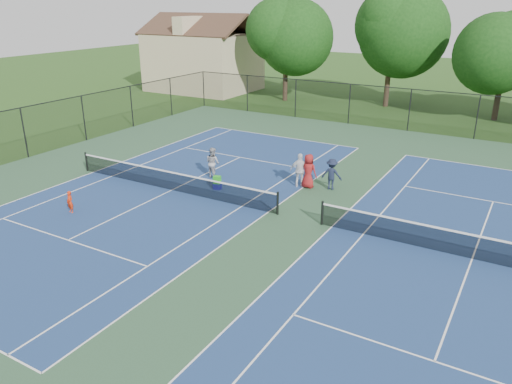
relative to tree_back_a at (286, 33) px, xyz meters
The scene contains 16 objects.
ground 27.95m from the tree_back_a, 61.56° to the right, with size 140.00×140.00×0.00m, color #234716.
court_pad 27.95m from the tree_back_a, 61.56° to the right, with size 36.00×36.00×0.01m, color #31583D.
tennis_court_left 25.44m from the tree_back_a, 75.96° to the right, with size 12.00×23.83×1.07m.
tennis_court_right 31.80m from the tree_back_a, 50.19° to the right, with size 12.00×23.83×1.07m.
perimeter_fence 27.65m from the tree_back_a, 61.56° to the right, with size 36.08×36.08×3.02m.
tree_back_a is the anchor object (origin of this frame).
tree_back_b 9.24m from the tree_back_a, 12.53° to the left, with size 7.60×7.60×10.03m.
tree_back_c 18.04m from the tree_back_a, ahead, with size 6.00×6.00×8.40m.
clapboard_house 10.47m from the tree_back_a, behind, with size 10.80×8.10×7.65m.
child_player 29.22m from the tree_back_a, 82.19° to the right, with size 0.37×0.24×1.00m, color red.
instructor 22.97m from the tree_back_a, 72.67° to the right, with size 0.80×0.62×1.64m, color #9B9B9D.
bystander_a 23.78m from the tree_back_a, 61.00° to the right, with size 1.02×0.42×1.74m, color silver.
bystander_b 24.19m from the tree_back_a, 57.25° to the right, with size 1.02×0.59×1.58m, color #171E33.
bystander_c 23.92m from the tree_back_a, 59.99° to the right, with size 0.85×0.55×1.74m, color maroon.
ball_crate 24.75m from the tree_back_a, 70.91° to the right, with size 0.37×0.31×0.30m, color navy.
ball_hopper 24.67m from the tree_back_a, 70.91° to the right, with size 0.34×0.28×0.38m, color green.
Camera 1 is at (8.28, -17.88, 8.86)m, focal length 35.00 mm.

